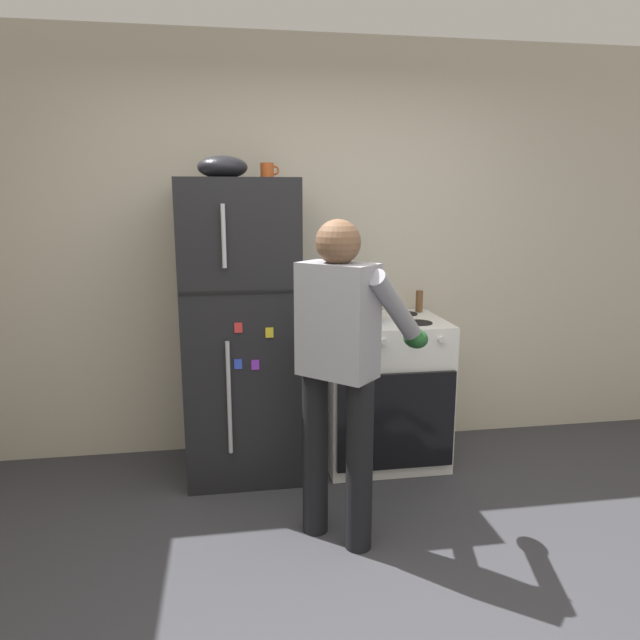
{
  "coord_description": "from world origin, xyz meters",
  "views": [
    {
      "loc": [
        -0.45,
        -1.92,
        1.69
      ],
      "look_at": [
        0.07,
        1.32,
        1.0
      ],
      "focal_mm": 32.57,
      "sensor_mm": 36.0,
      "label": 1
    }
  ],
  "objects_px": {
    "person_cook": "(342,354)",
    "pepper_mill": "(419,301)",
    "red_pot": "(361,311)",
    "stove_range": "(382,390)",
    "coffee_mug": "(268,171)",
    "mixing_bowl": "(222,167)",
    "refrigerator": "(241,330)"
  },
  "relations": [
    {
      "from": "red_pot",
      "to": "mixing_bowl",
      "type": "height_order",
      "value": "mixing_bowl"
    },
    {
      "from": "refrigerator",
      "to": "red_pot",
      "type": "relative_size",
      "value": 5.17
    },
    {
      "from": "person_cook",
      "to": "refrigerator",
      "type": "bearing_deg",
      "value": 118.22
    },
    {
      "from": "pepper_mill",
      "to": "person_cook",
      "type": "bearing_deg",
      "value": -125.0
    },
    {
      "from": "pepper_mill",
      "to": "mixing_bowl",
      "type": "bearing_deg",
      "value": -171.11
    },
    {
      "from": "stove_range",
      "to": "mixing_bowl",
      "type": "xyz_separation_m",
      "value": [
        -0.98,
        0.01,
        1.4
      ]
    },
    {
      "from": "refrigerator",
      "to": "person_cook",
      "type": "height_order",
      "value": "refrigerator"
    },
    {
      "from": "person_cook",
      "to": "pepper_mill",
      "type": "bearing_deg",
      "value": 55.0
    },
    {
      "from": "person_cook",
      "to": "pepper_mill",
      "type": "height_order",
      "value": "person_cook"
    },
    {
      "from": "person_cook",
      "to": "mixing_bowl",
      "type": "xyz_separation_m",
      "value": [
        -0.54,
        0.86,
        0.91
      ]
    },
    {
      "from": "refrigerator",
      "to": "red_pot",
      "type": "xyz_separation_m",
      "value": [
        0.74,
        -0.05,
        0.1
      ]
    },
    {
      "from": "coffee_mug",
      "to": "refrigerator",
      "type": "bearing_deg",
      "value": -164.6
    },
    {
      "from": "mixing_bowl",
      "to": "stove_range",
      "type": "bearing_deg",
      "value": -0.6
    },
    {
      "from": "red_pot",
      "to": "pepper_mill",
      "type": "xyz_separation_m",
      "value": [
        0.46,
        0.25,
        0.01
      ]
    },
    {
      "from": "pepper_mill",
      "to": "red_pot",
      "type": "bearing_deg",
      "value": -151.48
    },
    {
      "from": "stove_range",
      "to": "red_pot",
      "type": "relative_size",
      "value": 2.71
    },
    {
      "from": "red_pot",
      "to": "pepper_mill",
      "type": "relative_size",
      "value": 2.49
    },
    {
      "from": "red_pot",
      "to": "refrigerator",
      "type": "bearing_deg",
      "value": 176.15
    },
    {
      "from": "person_cook",
      "to": "coffee_mug",
      "type": "bearing_deg",
      "value": 106.98
    },
    {
      "from": "refrigerator",
      "to": "mixing_bowl",
      "type": "distance_m",
      "value": 0.97
    },
    {
      "from": "red_pot",
      "to": "pepper_mill",
      "type": "height_order",
      "value": "pepper_mill"
    },
    {
      "from": "red_pot",
      "to": "pepper_mill",
      "type": "distance_m",
      "value": 0.52
    },
    {
      "from": "coffee_mug",
      "to": "pepper_mill",
      "type": "bearing_deg",
      "value": 8.39
    },
    {
      "from": "refrigerator",
      "to": "coffee_mug",
      "type": "distance_m",
      "value": 0.97
    },
    {
      "from": "coffee_mug",
      "to": "pepper_mill",
      "type": "xyz_separation_m",
      "value": [
        1.02,
        0.15,
        -0.84
      ]
    },
    {
      "from": "stove_range",
      "to": "coffee_mug",
      "type": "bearing_deg",
      "value": 175.19
    },
    {
      "from": "refrigerator",
      "to": "mixing_bowl",
      "type": "height_order",
      "value": "mixing_bowl"
    },
    {
      "from": "pepper_mill",
      "to": "refrigerator",
      "type": "bearing_deg",
      "value": -170.52
    },
    {
      "from": "red_pot",
      "to": "coffee_mug",
      "type": "xyz_separation_m",
      "value": [
        -0.56,
        0.1,
        0.84
      ]
    },
    {
      "from": "stove_range",
      "to": "coffee_mug",
      "type": "distance_m",
      "value": 1.56
    },
    {
      "from": "mixing_bowl",
      "to": "person_cook",
      "type": "bearing_deg",
      "value": -57.8
    },
    {
      "from": "coffee_mug",
      "to": "mixing_bowl",
      "type": "height_order",
      "value": "mixing_bowl"
    }
  ]
}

